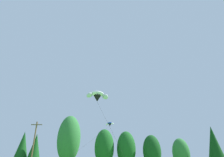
# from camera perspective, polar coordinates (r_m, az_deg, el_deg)

# --- Properties ---
(treeline_tree_c) EXTENTS (4.09, 4.09, 11.32)m
(treeline_tree_c) POSITION_cam_1_polar(r_m,az_deg,el_deg) (59.03, -25.11, -18.10)
(treeline_tree_c) COLOR #472D19
(treeline_tree_c) RESTS_ON ground_plane
(treeline_tree_d) EXTENTS (3.94, 3.94, 10.62)m
(treeline_tree_d) POSITION_cam_1_polar(r_m,az_deg,el_deg) (57.24, -21.95, -18.91)
(treeline_tree_d) COLOR #472D19
(treeline_tree_d) RESTS_ON ground_plane
(treeline_tree_e) EXTENTS (5.79, 5.79, 14.78)m
(treeline_tree_e) POSITION_cam_1_polar(r_m,az_deg,el_deg) (52.11, -12.67, -17.04)
(treeline_tree_e) COLOR #472D19
(treeline_tree_e) RESTS_ON ground_plane
(treeline_tree_f) EXTENTS (4.88, 4.88, 11.40)m
(treeline_tree_f) POSITION_cam_1_polar(r_m,az_deg,el_deg) (51.36, -2.31, -19.78)
(treeline_tree_f) COLOR #472D19
(treeline_tree_f) RESTS_ON ground_plane
(treeline_tree_g) EXTENTS (4.76, 4.76, 10.97)m
(treeline_tree_g) POSITION_cam_1_polar(r_m,az_deg,el_deg) (52.05, 4.26, -20.09)
(treeline_tree_g) COLOR #472D19
(treeline_tree_g) RESTS_ON ground_plane
(treeline_tree_h) EXTENTS (4.48, 4.48, 9.94)m
(treeline_tree_h) POSITION_cam_1_polar(r_m,az_deg,el_deg) (52.16, 11.78, -20.37)
(treeline_tree_h) COLOR #472D19
(treeline_tree_h) RESTS_ON ground_plane
(treeline_tree_i) EXTENTS (4.33, 4.33, 9.36)m
(treeline_tree_i) POSITION_cam_1_polar(r_m,az_deg,el_deg) (55.67, 19.83, -20.13)
(treeline_tree_i) COLOR #472D19
(treeline_tree_i) RESTS_ON ground_plane
(treeline_tree_j) EXTENTS (4.32, 4.32, 12.37)m
(treeline_tree_j) POSITION_cam_1_polar(r_m,az_deg,el_deg) (58.47, 28.05, -16.85)
(treeline_tree_j) COLOR #472D19
(treeline_tree_j) RESTS_ON ground_plane
(utility_pole) EXTENTS (2.20, 0.26, 10.71)m
(utility_pole) POSITION_cam_1_polar(r_m,az_deg,el_deg) (41.75, -22.44, -18.62)
(utility_pole) COLOR brown
(utility_pole) RESTS_ON ground_plane
(parafoil_kite_high_blue_white) EXTENTS (7.50, 21.16, 9.81)m
(parafoil_kite_high_blue_white) POSITION_cam_1_polar(r_m,az_deg,el_deg) (43.17, -0.70, -13.37)
(parafoil_kite_high_blue_white) COLOR blue
(parafoil_kite_mid_white) EXTENTS (6.27, 11.76, 12.54)m
(parafoil_kite_mid_white) POSITION_cam_1_polar(r_m,az_deg,el_deg) (32.56, -4.36, -5.22)
(parafoil_kite_mid_white) COLOR white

